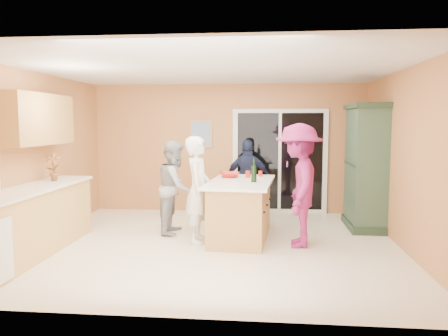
# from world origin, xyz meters

# --- Properties ---
(floor) EXTENTS (5.50, 5.50, 0.00)m
(floor) POSITION_xyz_m (0.00, 0.00, 0.00)
(floor) COLOR white
(floor) RESTS_ON ground
(ceiling) EXTENTS (5.50, 5.00, 0.10)m
(ceiling) POSITION_xyz_m (0.00, 0.00, 2.60)
(ceiling) COLOR silver
(ceiling) RESTS_ON wall_back
(wall_back) EXTENTS (5.50, 0.10, 2.60)m
(wall_back) POSITION_xyz_m (0.00, 2.50, 1.30)
(wall_back) COLOR tan
(wall_back) RESTS_ON ground
(wall_front) EXTENTS (5.50, 0.10, 2.60)m
(wall_front) POSITION_xyz_m (0.00, -2.50, 1.30)
(wall_front) COLOR tan
(wall_front) RESTS_ON ground
(wall_left) EXTENTS (0.10, 5.00, 2.60)m
(wall_left) POSITION_xyz_m (-2.75, 0.00, 1.30)
(wall_left) COLOR tan
(wall_left) RESTS_ON ground
(wall_right) EXTENTS (0.10, 5.00, 2.60)m
(wall_right) POSITION_xyz_m (2.75, 0.00, 1.30)
(wall_right) COLOR tan
(wall_right) RESTS_ON ground
(left_cabinet_run) EXTENTS (0.65, 3.05, 1.24)m
(left_cabinet_run) POSITION_xyz_m (-2.45, -1.05, 0.46)
(left_cabinet_run) COLOR tan
(left_cabinet_run) RESTS_ON floor
(upper_cabinets) EXTENTS (0.35, 1.60, 0.75)m
(upper_cabinets) POSITION_xyz_m (-2.58, -0.20, 1.88)
(upper_cabinets) COLOR tan
(upper_cabinets) RESTS_ON wall_left
(sliding_door) EXTENTS (1.90, 0.07, 2.10)m
(sliding_door) POSITION_xyz_m (1.05, 2.46, 1.05)
(sliding_door) COLOR silver
(sliding_door) RESTS_ON floor
(framed_picture) EXTENTS (0.46, 0.04, 0.56)m
(framed_picture) POSITION_xyz_m (-0.55, 2.48, 1.60)
(framed_picture) COLOR tan
(framed_picture) RESTS_ON wall_back
(kitchen_island) EXTENTS (1.09, 1.83, 0.92)m
(kitchen_island) POSITION_xyz_m (0.39, 0.38, 0.43)
(kitchen_island) COLOR tan
(kitchen_island) RESTS_ON floor
(green_hutch) EXTENTS (0.62, 1.17, 2.15)m
(green_hutch) POSITION_xyz_m (2.49, 1.31, 1.05)
(green_hutch) COLOR #1F3323
(green_hutch) RESTS_ON floor
(woman_white) EXTENTS (0.39, 0.59, 1.62)m
(woman_white) POSITION_xyz_m (-0.25, 0.13, 0.81)
(woman_white) COLOR white
(woman_white) RESTS_ON floor
(woman_grey) EXTENTS (0.59, 0.75, 1.53)m
(woman_grey) POSITION_xyz_m (-0.71, 0.67, 0.77)
(woman_grey) COLOR #9A9A9D
(woman_grey) RESTS_ON floor
(woman_navy) EXTENTS (0.89, 0.38, 1.51)m
(woman_navy) POSITION_xyz_m (0.44, 1.86, 0.75)
(woman_navy) COLOR #1C233E
(woman_navy) RESTS_ON floor
(woman_magenta) EXTENTS (0.74, 1.21, 1.82)m
(woman_magenta) POSITION_xyz_m (1.26, 0.07, 0.91)
(woman_magenta) COLOR #9A2167
(woman_magenta) RESTS_ON floor
(serving_bowl) EXTENTS (0.34, 0.34, 0.08)m
(serving_bowl) POSITION_xyz_m (0.17, 0.80, 0.96)
(serving_bowl) COLOR red
(serving_bowl) RESTS_ON kitchen_island
(tulip_vase) EXTENTS (0.26, 0.21, 0.43)m
(tulip_vase) POSITION_xyz_m (-2.45, -0.04, 1.16)
(tulip_vase) COLOR #B01119
(tulip_vase) RESTS_ON left_cabinet_run
(tumbler_near) EXTENTS (0.09, 0.09, 0.11)m
(tumbler_near) POSITION_xyz_m (0.48, 0.78, 0.98)
(tumbler_near) COLOR red
(tumbler_near) RESTS_ON kitchen_island
(tumbler_far) EXTENTS (0.08, 0.08, 0.10)m
(tumbler_far) POSITION_xyz_m (0.68, 0.96, 0.97)
(tumbler_far) COLOR red
(tumbler_far) RESTS_ON kitchen_island
(wine_bottle) EXTENTS (0.08, 0.08, 0.36)m
(wine_bottle) POSITION_xyz_m (0.59, 0.24, 1.06)
(wine_bottle) COLOR black
(wine_bottle) RESTS_ON kitchen_island
(white_plate) EXTENTS (0.25, 0.25, 0.01)m
(white_plate) POSITION_xyz_m (0.30, 0.91, 0.93)
(white_plate) COLOR white
(white_plate) RESTS_ON kitchen_island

